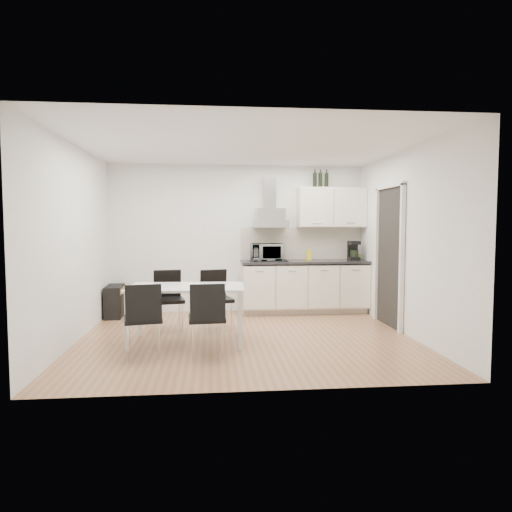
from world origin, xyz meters
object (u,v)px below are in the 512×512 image
(kitchenette, at_px, (306,265))
(chair_near_left, at_px, (143,320))
(floor_speaker, at_px, (151,306))
(chair_near_right, at_px, (207,319))
(dining_table, at_px, (187,292))
(guitar_amp, at_px, (115,301))
(chair_far_left, at_px, (169,301))
(chair_far_right, at_px, (217,300))

(kitchenette, relative_size, chair_near_left, 2.86)
(floor_speaker, bearing_deg, chair_near_right, -62.03)
(dining_table, bearing_deg, kitchenette, 46.61)
(dining_table, distance_m, floor_speaker, 2.26)
(dining_table, distance_m, chair_near_right, 0.72)
(dining_table, height_order, guitar_amp, dining_table)
(chair_far_left, bearing_deg, kitchenette, -162.73)
(chair_far_right, relative_size, guitar_amp, 1.36)
(kitchenette, distance_m, chair_far_right, 2.04)
(dining_table, relative_size, guitar_amp, 2.36)
(kitchenette, xyz_separation_m, floor_speaker, (-2.71, 0.17, -0.70))
(chair_near_left, bearing_deg, kitchenette, 33.91)
(chair_far_left, height_order, floor_speaker, chair_far_left)
(chair_far_left, xyz_separation_m, chair_far_right, (0.70, -0.01, 0.00))
(chair_far_left, relative_size, floor_speaker, 3.27)
(dining_table, height_order, chair_far_left, chair_far_left)
(kitchenette, height_order, guitar_amp, kitchenette)
(chair_near_right, bearing_deg, chair_far_right, 80.03)
(floor_speaker, bearing_deg, dining_table, -62.79)
(chair_near_left, xyz_separation_m, floor_speaker, (-0.26, 2.67, -0.31))
(chair_near_right, bearing_deg, guitar_amp, 118.53)
(chair_far_right, bearing_deg, chair_far_left, -15.83)
(guitar_amp, relative_size, floor_speaker, 2.40)
(chair_far_left, xyz_separation_m, chair_near_left, (-0.18, -1.29, 0.00))
(kitchenette, xyz_separation_m, chair_near_right, (-1.71, -2.53, -0.39))
(chair_far_left, distance_m, floor_speaker, 1.48)
(dining_table, relative_size, chair_far_right, 1.73)
(chair_far_left, height_order, chair_near_right, same)
(guitar_amp, bearing_deg, chair_near_left, -74.54)
(chair_far_left, relative_size, chair_near_right, 1.00)
(chair_far_left, bearing_deg, chair_far_right, 168.04)
(dining_table, bearing_deg, floor_speaker, 112.26)
(chair_far_left, xyz_separation_m, floor_speaker, (-0.44, 1.38, -0.31))
(guitar_amp, bearing_deg, dining_table, -57.72)
(guitar_amp, bearing_deg, chair_far_right, -37.33)
(chair_near_right, xyz_separation_m, floor_speaker, (-1.00, 2.70, -0.31))
(dining_table, distance_m, chair_far_left, 0.78)
(chair_far_left, xyz_separation_m, chair_near_right, (0.56, -1.31, 0.00))
(chair_far_right, distance_m, chair_near_right, 1.31)
(chair_near_left, height_order, chair_near_right, same)
(chair_far_left, bearing_deg, dining_table, 102.56)
(dining_table, height_order, chair_near_right, chair_near_right)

